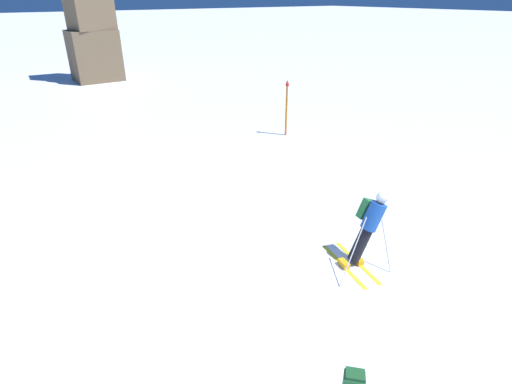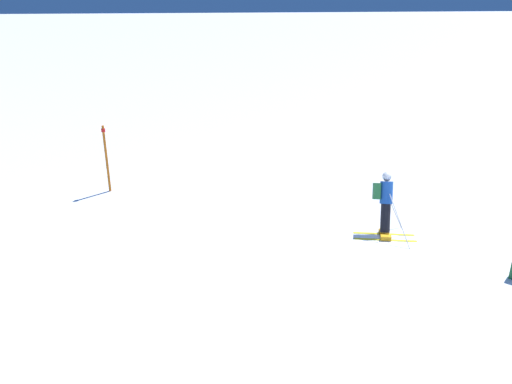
# 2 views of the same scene
# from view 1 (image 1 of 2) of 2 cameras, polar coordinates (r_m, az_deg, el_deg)

# --- Properties ---
(ground_plane) EXTENTS (300.00, 300.00, 0.00)m
(ground_plane) POSITION_cam_1_polar(r_m,az_deg,el_deg) (8.55, 9.16, -12.28)
(ground_plane) COLOR white
(skier) EXTENTS (1.51, 1.70, 1.71)m
(skier) POSITION_cam_1_polar(r_m,az_deg,el_deg) (8.79, 15.76, -4.49)
(skier) COLOR yellow
(skier) RESTS_ON ground
(rock_pillar) EXTENTS (2.94, 2.58, 9.15)m
(rock_pillar) POSITION_cam_1_polar(r_m,az_deg,el_deg) (29.79, -22.74, 21.80)
(rock_pillar) COLOR brown
(rock_pillar) RESTS_ON ground
(trail_marker) EXTENTS (0.13, 0.13, 2.23)m
(trail_marker) POSITION_cam_1_polar(r_m,az_deg,el_deg) (16.58, 4.39, 12.12)
(trail_marker) COLOR orange
(trail_marker) RESTS_ON ground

